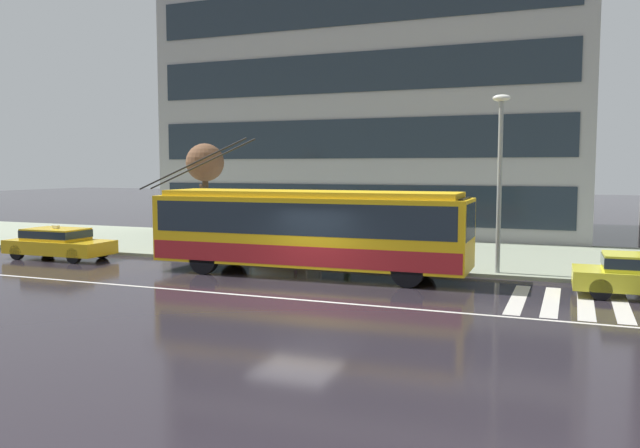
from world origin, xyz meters
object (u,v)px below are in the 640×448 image
object	(u,v)px
bus_shelter	(279,209)
pedestrian_approaching_curb	(295,219)
trolleybus	(309,229)
street_tree_bare	(205,165)
pedestrian_at_shelter	(349,219)
street_lamp	(500,167)
taxi_queued_behind_bus	(58,242)

from	to	relation	value
bus_shelter	pedestrian_approaching_curb	bearing A→B (deg)	-9.98
trolleybus	street_tree_bare	distance (m)	8.76
trolleybus	bus_shelter	distance (m)	4.74
pedestrian_at_shelter	pedestrian_approaching_curb	bearing A→B (deg)	177.09
pedestrian_approaching_curb	street_lamp	world-z (taller)	street_lamp
street_lamp	street_tree_bare	distance (m)	13.52
taxi_queued_behind_bus	pedestrian_at_shelter	bearing A→B (deg)	17.34
taxi_queued_behind_bus	street_lamp	distance (m)	17.81
street_lamp	street_tree_bare	xyz separation A→B (m)	(-13.27, 2.56, 0.10)
taxi_queued_behind_bus	bus_shelter	size ratio (longest dim) A/B	1.23
pedestrian_approaching_curb	street_lamp	xyz separation A→B (m)	(8.32, -1.49, 2.14)
taxi_queued_behind_bus	pedestrian_approaching_curb	size ratio (longest dim) A/B	2.31
taxi_queued_behind_bus	street_tree_bare	distance (m)	7.08
street_lamp	taxi_queued_behind_bus	bearing A→B (deg)	-172.74
trolleybus	taxi_queued_behind_bus	xyz separation A→B (m)	(-11.20, -0.14, -0.92)
pedestrian_approaching_curb	street_tree_bare	xyz separation A→B (m)	(-4.95, 1.08, 2.24)
street_tree_bare	taxi_queued_behind_bus	bearing A→B (deg)	-130.83
taxi_queued_behind_bus	street_lamp	bearing A→B (deg)	7.26
street_tree_bare	street_lamp	bearing A→B (deg)	-10.93
street_tree_bare	trolleybus	bearing A→B (deg)	-33.29
pedestrian_at_shelter	bus_shelter	bearing A→B (deg)	175.29
pedestrian_approaching_curb	bus_shelter	bearing A→B (deg)	170.02
taxi_queued_behind_bus	pedestrian_approaching_curb	world-z (taller)	pedestrian_approaching_curb
street_tree_bare	pedestrian_approaching_curb	bearing A→B (deg)	-12.26
taxi_queued_behind_bus	pedestrian_at_shelter	distance (m)	12.07
pedestrian_at_shelter	street_lamp	bearing A→B (deg)	-12.98
pedestrian_approaching_curb	street_tree_bare	world-z (taller)	street_tree_bare
trolleybus	pedestrian_approaching_curb	size ratio (longest dim) A/B	6.39
bus_shelter	pedestrian_at_shelter	distance (m)	3.23
taxi_queued_behind_bus	pedestrian_at_shelter	size ratio (longest dim) A/B	2.22
bus_shelter	street_tree_bare	xyz separation A→B (m)	(-4.15, 0.93, 1.84)
trolleybus	bus_shelter	world-z (taller)	trolleybus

